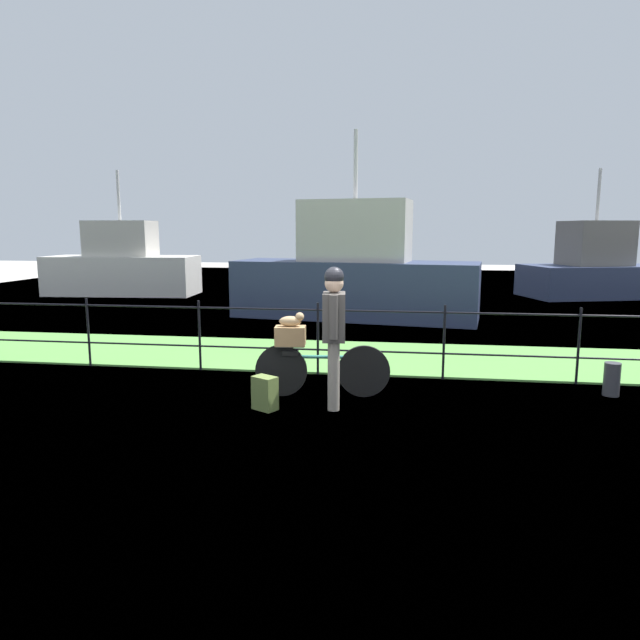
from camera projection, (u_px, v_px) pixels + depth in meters
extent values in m
plane|color=#B2ADA3|center=(291.00, 420.00, 6.29)|extent=(60.00, 60.00, 0.00)
cube|color=#569342|center=(329.00, 355.00, 9.46)|extent=(27.00, 2.40, 0.03)
plane|color=slate|center=(360.00, 304.00, 16.20)|extent=(30.00, 30.00, 0.00)
cylinder|color=black|center=(88.00, 332.00, 8.71)|extent=(0.04, 0.04, 1.07)
cylinder|color=black|center=(200.00, 336.00, 8.45)|extent=(0.04, 0.04, 1.07)
cylinder|color=black|center=(318.00, 339.00, 8.19)|extent=(0.04, 0.04, 1.07)
cylinder|color=black|center=(444.00, 342.00, 7.93)|extent=(0.04, 0.04, 1.07)
cylinder|color=black|center=(579.00, 346.00, 7.67)|extent=(0.04, 0.04, 1.07)
cylinder|color=black|center=(318.00, 350.00, 8.21)|extent=(18.00, 0.03, 0.03)
cylinder|color=black|center=(318.00, 310.00, 8.12)|extent=(18.00, 0.03, 0.03)
cylinder|color=black|center=(364.00, 371.00, 7.12)|extent=(0.66, 0.12, 0.66)
cylinder|color=black|center=(281.00, 371.00, 7.16)|extent=(0.66, 0.12, 0.66)
cylinder|color=#337F70|center=(322.00, 357.00, 7.11)|extent=(0.82, 0.13, 0.04)
cube|color=black|center=(290.00, 353.00, 7.12)|extent=(0.21, 0.11, 0.06)
cube|color=slate|center=(290.00, 346.00, 7.10)|extent=(0.38, 0.20, 0.02)
cube|color=#A87F51|center=(290.00, 336.00, 7.08)|extent=(0.40, 0.28, 0.24)
ellipsoid|color=tan|center=(290.00, 321.00, 7.05)|extent=(0.29, 0.17, 0.13)
sphere|color=tan|center=(300.00, 317.00, 7.04)|extent=(0.11, 0.11, 0.11)
cylinder|color=gray|center=(334.00, 372.00, 6.77)|extent=(0.14, 0.14, 0.82)
cylinder|color=gray|center=(334.00, 376.00, 6.58)|extent=(0.14, 0.14, 0.82)
cube|color=#4C4742|center=(334.00, 317.00, 6.57)|extent=(0.30, 0.43, 0.56)
cylinder|color=#4C4742|center=(334.00, 312.00, 6.78)|extent=(0.10, 0.10, 0.50)
cylinder|color=#4C4742|center=(334.00, 317.00, 6.35)|extent=(0.10, 0.10, 0.50)
sphere|color=tan|center=(334.00, 283.00, 6.51)|extent=(0.22, 0.22, 0.22)
sphere|color=black|center=(334.00, 277.00, 6.49)|extent=(0.23, 0.23, 0.23)
cube|color=olive|center=(265.00, 393.00, 6.63)|extent=(0.33, 0.30, 0.40)
cylinder|color=#38383D|center=(612.00, 379.00, 7.19)|extent=(0.20, 0.20, 0.43)
cube|color=#2D3856|center=(355.00, 290.00, 13.57)|extent=(6.01, 2.61, 1.37)
cube|color=#B7B2A8|center=(355.00, 231.00, 13.35)|extent=(2.72, 1.60, 1.44)
cylinder|color=#B2B2B2|center=(356.00, 165.00, 13.11)|extent=(0.10, 0.10, 1.60)
cube|color=#2D3856|center=(592.00, 281.00, 17.88)|extent=(4.60, 3.25, 1.01)
cube|color=slate|center=(595.00, 243.00, 17.69)|extent=(2.18, 1.97, 1.38)
cylinder|color=#B2B2B2|center=(599.00, 195.00, 17.46)|extent=(0.10, 0.10, 1.60)
cube|color=silver|center=(123.00, 275.00, 18.55)|extent=(4.91, 2.10, 1.27)
cube|color=#B7B2A8|center=(121.00, 238.00, 18.36)|extent=(2.19, 1.38, 1.14)
cylinder|color=#B2B2B2|center=(119.00, 196.00, 18.14)|extent=(0.10, 0.10, 1.60)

